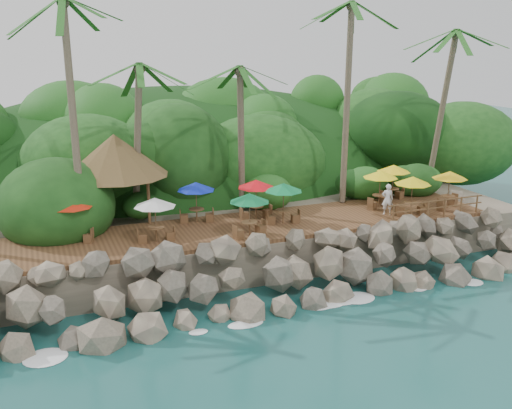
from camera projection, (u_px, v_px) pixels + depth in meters
name	position (u px, v px, depth m)	size (l,w,h in m)	color
ground	(306.00, 312.00, 26.05)	(140.00, 140.00, 0.00)	#19514F
land_base	(202.00, 201.00, 40.11)	(32.00, 25.20, 2.10)	gray
jungle_hill	(176.00, 191.00, 47.12)	(44.80, 28.00, 15.40)	#143811
seawall	(287.00, 272.00, 27.53)	(29.00, 4.00, 2.30)	gray
terrace	(256.00, 227.00, 30.84)	(26.00, 5.00, 0.20)	brown
jungle_foliage	(207.00, 220.00, 39.50)	(44.00, 16.00, 12.00)	#143811
foam_line	(303.00, 309.00, 26.31)	(25.20, 0.80, 0.06)	white
palms	(212.00, 33.00, 30.30)	(34.29, 7.13, 12.59)	brown
palapa	(115.00, 155.00, 30.91)	(5.57, 5.57, 4.60)	brown
dining_clusters	(293.00, 188.00, 31.09)	(22.43, 5.20, 2.17)	brown
railing	(436.00, 207.00, 31.92)	(6.10, 0.10, 1.00)	brown
waiter	(387.00, 199.00, 32.41)	(0.63, 0.41, 1.73)	white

